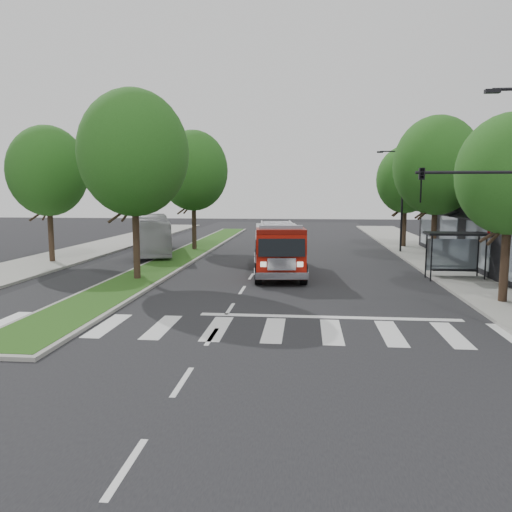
# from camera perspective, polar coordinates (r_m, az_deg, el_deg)

# --- Properties ---
(ground) EXTENTS (140.00, 140.00, 0.00)m
(ground) POSITION_cam_1_polar(r_m,az_deg,el_deg) (20.69, -2.99, -6.07)
(ground) COLOR black
(ground) RESTS_ON ground
(sidewalk_right) EXTENTS (5.00, 80.00, 0.15)m
(sidewalk_right) POSITION_cam_1_polar(r_m,az_deg,el_deg) (31.70, 22.96, -1.81)
(sidewalk_right) COLOR gray
(sidewalk_right) RESTS_ON ground
(sidewalk_left) EXTENTS (5.00, 80.00, 0.15)m
(sidewalk_left) POSITION_cam_1_polar(r_m,az_deg,el_deg) (35.00, -24.49, -1.08)
(sidewalk_left) COLOR gray
(sidewalk_left) RESTS_ON ground
(median) EXTENTS (3.00, 50.00, 0.15)m
(median) POSITION_cam_1_polar(r_m,az_deg,el_deg) (39.25, -7.69, 0.36)
(median) COLOR gray
(median) RESTS_ON ground
(bus_shelter) EXTENTS (3.20, 1.60, 2.61)m
(bus_shelter) POSITION_cam_1_polar(r_m,az_deg,el_deg) (29.33, 21.79, 1.42)
(bus_shelter) COLOR black
(bus_shelter) RESTS_ON ground
(tree_right_near) EXTENTS (4.40, 4.40, 8.05)m
(tree_right_near) POSITION_cam_1_polar(r_m,az_deg,el_deg) (23.47, 27.07, 8.28)
(tree_right_near) COLOR black
(tree_right_near) RESTS_ON ground
(tree_right_mid) EXTENTS (5.60, 5.60, 9.72)m
(tree_right_mid) POSITION_cam_1_polar(r_m,az_deg,el_deg) (34.97, 19.96, 9.67)
(tree_right_mid) COLOR black
(tree_right_mid) RESTS_ON ground
(tree_right_far) EXTENTS (5.00, 5.00, 8.73)m
(tree_right_far) POSITION_cam_1_polar(r_m,az_deg,el_deg) (44.71, 16.77, 8.36)
(tree_right_far) COLOR black
(tree_right_far) RESTS_ON ground
(tree_median_near) EXTENTS (5.80, 5.80, 10.16)m
(tree_median_near) POSITION_cam_1_polar(r_m,az_deg,el_deg) (27.51, -13.82, 11.33)
(tree_median_near) COLOR black
(tree_median_near) RESTS_ON ground
(tree_median_far) EXTENTS (5.60, 5.60, 9.72)m
(tree_median_far) POSITION_cam_1_polar(r_m,az_deg,el_deg) (40.95, -7.19, 9.64)
(tree_median_far) COLOR black
(tree_median_far) RESTS_ON ground
(tree_left_mid) EXTENTS (5.20, 5.20, 9.16)m
(tree_left_mid) POSITION_cam_1_polar(r_m,az_deg,el_deg) (36.20, -22.71, 8.94)
(tree_left_mid) COLOR black
(tree_left_mid) RESTS_ON ground
(streetlight_right_far) EXTENTS (2.11, 0.20, 8.00)m
(streetlight_right_far) POSITION_cam_1_polar(r_m,az_deg,el_deg) (40.56, 16.17, 6.60)
(streetlight_right_far) COLOR black
(streetlight_right_far) RESTS_ON ground
(fire_engine) EXTENTS (3.51, 9.06, 3.07)m
(fire_engine) POSITION_cam_1_polar(r_m,az_deg,el_deg) (29.26, 2.54, 0.80)
(fire_engine) COLOR #610B05
(fire_engine) RESTS_ON ground
(city_bus) EXTENTS (5.75, 11.16, 3.04)m
(city_bus) POSITION_cam_1_polar(r_m,az_deg,el_deg) (39.58, -11.79, 2.43)
(city_bus) COLOR #B7B7BC
(city_bus) RESTS_ON ground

